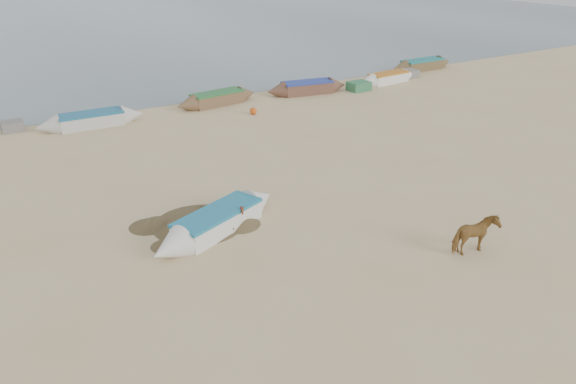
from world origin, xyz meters
The scene contains 8 objects.
ground centered at (0.00, 0.00, 0.00)m, with size 140.00×140.00×0.00m, color tan.
sea centered at (0.00, 82.00, 0.01)m, with size 160.00×160.00×0.00m, color slate.
cow_adult centered at (3.96, -1.94, 0.70)m, with size 0.75×1.66×1.40m, color olive.
calf_front centered at (-1.99, 4.27, 0.49)m, with size 0.79×0.89×0.98m, color #57281B.
near_canoe centered at (-2.94, 4.24, 0.41)m, with size 6.33×1.27×0.83m, color silver, non-canonical shape.
debris_pile centered at (-3.37, 5.12, 0.26)m, with size 3.55×3.55×0.52m, color brown.
waterline_canoes centered at (0.37, 20.03, 0.43)m, with size 56.47×3.59×0.90m.
beach_clutter centered at (3.38, 19.21, 0.30)m, with size 45.00×5.06×0.64m.
Camera 1 is at (-10.50, -13.10, 10.04)m, focal length 35.00 mm.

